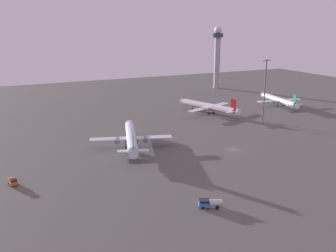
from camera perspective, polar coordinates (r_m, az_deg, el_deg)
The scene contains 8 objects.
ground_plane at distance 152.07m, azimuth 9.86°, elevation -3.50°, with size 416.00×416.00×0.00m, color #56544F.
control_tower at distance 292.85m, azimuth 7.50°, elevation 10.91°, with size 8.00×8.00×46.68m.
airplane_terminal_side at distance 151.82m, azimuth -5.61°, elevation -1.74°, with size 32.45×41.27×10.86m.
airplane_mid_apron at distance 237.34m, azimuth 16.47°, elevation 3.79°, with size 29.03×37.19×9.54m.
airplane_near_gate at distance 208.84m, azimuth 6.16°, elevation 2.92°, with size 31.09×39.50×10.45m.
baggage_tractor at distance 126.99m, azimuth -22.50°, elevation -7.76°, with size 2.69×4.43×2.25m.
fuel_truck at distance 104.61m, azimuth 6.28°, elevation -11.52°, with size 6.60×4.52×2.35m.
apron_light_east at distance 193.84m, azimuth 14.48°, elevation 5.69°, with size 4.80×0.90×31.49m.
Camera 1 is at (-84.59, -116.74, 48.38)m, focal length 40.18 mm.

